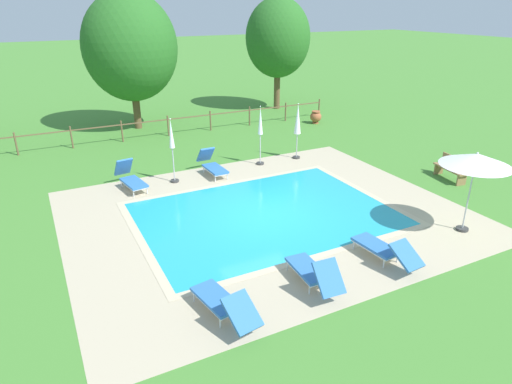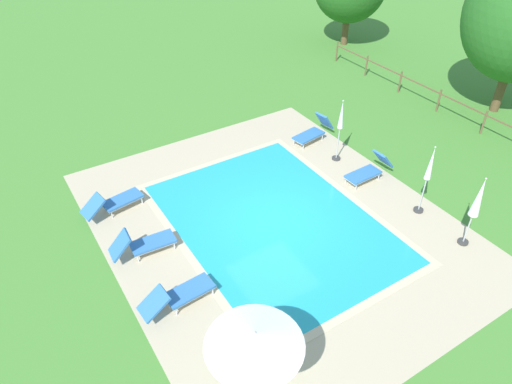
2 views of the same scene
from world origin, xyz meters
TOP-DOWN VIEW (x-y plane):
  - ground_plane at (0.00, 0.00)m, footprint 160.00×160.00m
  - pool_deck_paving at (0.00, 0.00)m, footprint 12.31×10.13m
  - swimming_pool_water at (0.00, 0.00)m, footprint 7.84×5.66m
  - pool_coping_rim at (0.00, 0.00)m, footprint 8.32×6.14m
  - sun_lounger_north_near_steps at (-0.17, 4.16)m, footprint 0.67×1.89m
  - sun_lounger_north_mid at (-3.24, -4.08)m, footprint 0.93×2.08m
  - sun_lounger_north_far at (-3.37, 4.15)m, footprint 0.89×1.89m
  - sun_lounger_north_end at (1.42, -3.91)m, footprint 0.77×2.08m
  - sun_lounger_south_near_corner at (-0.86, -4.00)m, footprint 0.72×1.93m
  - patio_umbrella_open_foreground at (4.72, -3.67)m, footprint 1.97×1.97m
  - patio_umbrella_closed_row_west at (2.06, 4.33)m, footprint 0.32×0.32m
  - patio_umbrella_closed_row_mid_west at (-1.77, 4.04)m, footprint 0.32×0.32m
  - patio_umbrella_closed_row_centre at (3.85, 4.32)m, footprint 0.32×0.32m
  - wooden_bench_lawn_side at (7.82, -0.56)m, footprint 0.68×1.55m
  - terracotta_urn_near_fence at (8.06, 9.05)m, footprint 0.63×0.63m
  - perimeter_fence at (-0.09, 10.35)m, footprint 18.59×0.08m
  - tree_west_mid at (-1.09, 12.61)m, footprint 4.78×4.78m
  - tree_centre at (8.02, 13.44)m, footprint 3.94×3.94m

SIDE VIEW (x-z plane):
  - ground_plane at x=0.00m, z-range 0.00..0.00m
  - pool_deck_paving at x=0.00m, z-range 0.00..0.01m
  - swimming_pool_water at x=0.00m, z-range 0.00..0.01m
  - pool_coping_rim at x=0.00m, z-range 0.01..0.01m
  - sun_lounger_north_end at x=1.42m, z-range -0.03..0.76m
  - sun_lounger_north_mid at x=-3.24m, z-range -0.04..0.78m
  - terracotta_urn_near_fence at x=8.06m, z-range 0.03..0.73m
  - sun_lounger_south_near_corner at x=-0.86m, z-range -0.09..0.87m
  - sun_lounger_north_near_steps at x=-0.17m, z-range -0.10..0.88m
  - sun_lounger_north_far at x=-3.37m, z-range -0.11..0.91m
  - wooden_bench_lawn_side at x=7.82m, z-range 0.03..0.90m
  - perimeter_fence at x=-0.09m, z-range 0.14..1.19m
  - patio_umbrella_closed_row_mid_west at x=-1.77m, z-range 0.32..2.79m
  - patio_umbrella_closed_row_west at x=2.06m, z-range 0.32..2.81m
  - patio_umbrella_closed_row_centre at x=3.85m, z-range 0.40..2.83m
  - patio_umbrella_open_foreground at x=4.72m, z-range 0.99..3.45m
  - tree_west_mid at x=-1.09m, z-range 0.74..7.67m
  - tree_centre at x=8.02m, z-range 0.96..7.65m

